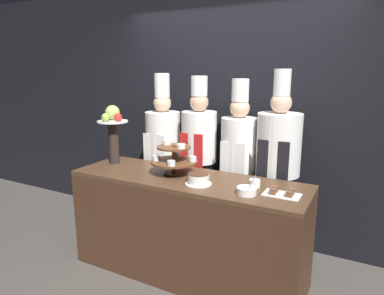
{
  "coord_description": "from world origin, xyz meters",
  "views": [
    {
      "loc": [
        1.39,
        -2.17,
        1.84
      ],
      "look_at": [
        0.0,
        0.43,
        1.18
      ],
      "focal_mm": 32.0,
      "sensor_mm": 36.0,
      "label": 1
    }
  ],
  "objects_px": {
    "cake_square_tray": "(282,193)",
    "chef_right": "(278,163)",
    "tiered_stand": "(174,158)",
    "chef_center_right": "(238,161)",
    "chef_left": "(163,151)",
    "fruit_pedestal": "(113,127)",
    "cake_round": "(198,179)",
    "serving_bowl_near": "(246,191)",
    "chef_center_left": "(199,154)",
    "cup_white": "(255,183)"
  },
  "relations": [
    {
      "from": "cake_square_tray",
      "to": "chef_right",
      "type": "xyz_separation_m",
      "value": [
        -0.2,
        0.63,
        0.05
      ]
    },
    {
      "from": "tiered_stand",
      "to": "chef_center_right",
      "type": "relative_size",
      "value": 0.24
    },
    {
      "from": "chef_left",
      "to": "chef_center_right",
      "type": "bearing_deg",
      "value": 0.0
    },
    {
      "from": "fruit_pedestal",
      "to": "chef_right",
      "type": "xyz_separation_m",
      "value": [
        1.53,
        0.5,
        -0.29
      ]
    },
    {
      "from": "cake_round",
      "to": "chef_right",
      "type": "xyz_separation_m",
      "value": [
        0.47,
        0.7,
        0.02
      ]
    },
    {
      "from": "chef_right",
      "to": "cake_round",
      "type": "bearing_deg",
      "value": -123.78
    },
    {
      "from": "cake_square_tray",
      "to": "chef_right",
      "type": "height_order",
      "value": "chef_right"
    },
    {
      "from": "serving_bowl_near",
      "to": "chef_center_left",
      "type": "relative_size",
      "value": 0.09
    },
    {
      "from": "tiered_stand",
      "to": "serving_bowl_near",
      "type": "relative_size",
      "value": 2.66
    },
    {
      "from": "tiered_stand",
      "to": "chef_center_right",
      "type": "distance_m",
      "value": 0.69
    },
    {
      "from": "chef_left",
      "to": "chef_right",
      "type": "distance_m",
      "value": 1.27
    },
    {
      "from": "cake_square_tray",
      "to": "chef_right",
      "type": "distance_m",
      "value": 0.66
    },
    {
      "from": "tiered_stand",
      "to": "chef_right",
      "type": "relative_size",
      "value": 0.23
    },
    {
      "from": "cup_white",
      "to": "chef_right",
      "type": "xyz_separation_m",
      "value": [
        0.04,
        0.55,
        0.04
      ]
    },
    {
      "from": "fruit_pedestal",
      "to": "chef_center_left",
      "type": "height_order",
      "value": "chef_center_left"
    },
    {
      "from": "chef_left",
      "to": "cup_white",
      "type": "bearing_deg",
      "value": -24.23
    },
    {
      "from": "tiered_stand",
      "to": "fruit_pedestal",
      "type": "relative_size",
      "value": 0.73
    },
    {
      "from": "chef_center_left",
      "to": "chef_center_right",
      "type": "bearing_deg",
      "value": -0.01
    },
    {
      "from": "chef_right",
      "to": "serving_bowl_near",
      "type": "bearing_deg",
      "value": -93.28
    },
    {
      "from": "cup_white",
      "to": "chef_left",
      "type": "distance_m",
      "value": 1.35
    },
    {
      "from": "cake_square_tray",
      "to": "chef_center_right",
      "type": "distance_m",
      "value": 0.86
    },
    {
      "from": "chef_center_right",
      "to": "serving_bowl_near",
      "type": "bearing_deg",
      "value": -64.91
    },
    {
      "from": "tiered_stand",
      "to": "chef_right",
      "type": "bearing_deg",
      "value": 34.48
    },
    {
      "from": "chef_center_left",
      "to": "chef_left",
      "type": "bearing_deg",
      "value": -179.99
    },
    {
      "from": "cake_square_tray",
      "to": "chef_center_left",
      "type": "bearing_deg",
      "value": 148.33
    },
    {
      "from": "chef_center_left",
      "to": "chef_center_right",
      "type": "distance_m",
      "value": 0.44
    },
    {
      "from": "tiered_stand",
      "to": "serving_bowl_near",
      "type": "distance_m",
      "value": 0.79
    },
    {
      "from": "fruit_pedestal",
      "to": "cake_square_tray",
      "type": "xyz_separation_m",
      "value": [
        1.73,
        -0.13,
        -0.35
      ]
    },
    {
      "from": "chef_left",
      "to": "chef_center_right",
      "type": "relative_size",
      "value": 1.03
    },
    {
      "from": "cake_round",
      "to": "cup_white",
      "type": "distance_m",
      "value": 0.46
    },
    {
      "from": "cup_white",
      "to": "chef_right",
      "type": "distance_m",
      "value": 0.56
    },
    {
      "from": "chef_left",
      "to": "chef_right",
      "type": "relative_size",
      "value": 0.98
    },
    {
      "from": "cake_square_tray",
      "to": "chef_center_left",
      "type": "relative_size",
      "value": 0.15
    },
    {
      "from": "cake_round",
      "to": "chef_center_left",
      "type": "xyz_separation_m",
      "value": [
        -0.36,
        0.7,
        0.02
      ]
    },
    {
      "from": "fruit_pedestal",
      "to": "tiered_stand",
      "type": "bearing_deg",
      "value": -3.38
    },
    {
      "from": "fruit_pedestal",
      "to": "serving_bowl_near",
      "type": "relative_size",
      "value": 3.66
    },
    {
      "from": "cake_round",
      "to": "chef_left",
      "type": "distance_m",
      "value": 1.06
    },
    {
      "from": "cake_square_tray",
      "to": "serving_bowl_near",
      "type": "relative_size",
      "value": 1.73
    },
    {
      "from": "cup_white",
      "to": "chef_center_right",
      "type": "bearing_deg",
      "value": 122.26
    },
    {
      "from": "fruit_pedestal",
      "to": "chef_center_left",
      "type": "xyz_separation_m",
      "value": [
        0.7,
        0.5,
        -0.3
      ]
    },
    {
      "from": "cake_square_tray",
      "to": "serving_bowl_near",
      "type": "bearing_deg",
      "value": -155.3
    },
    {
      "from": "cup_white",
      "to": "cake_square_tray",
      "type": "height_order",
      "value": "cup_white"
    },
    {
      "from": "serving_bowl_near",
      "to": "chef_left",
      "type": "distance_m",
      "value": 1.43
    },
    {
      "from": "serving_bowl_near",
      "to": "fruit_pedestal",
      "type": "bearing_deg",
      "value": 170.92
    },
    {
      "from": "tiered_stand",
      "to": "chef_center_right",
      "type": "xyz_separation_m",
      "value": [
        0.41,
        0.55,
        -0.1
      ]
    },
    {
      "from": "tiered_stand",
      "to": "cake_round",
      "type": "height_order",
      "value": "tiered_stand"
    },
    {
      "from": "cake_round",
      "to": "chef_left",
      "type": "bearing_deg",
      "value": 138.64
    },
    {
      "from": "cake_square_tray",
      "to": "fruit_pedestal",
      "type": "bearing_deg",
      "value": 175.79
    },
    {
      "from": "cup_white",
      "to": "cake_square_tray",
      "type": "xyz_separation_m",
      "value": [
        0.24,
        -0.08,
        -0.01
      ]
    },
    {
      "from": "chef_center_left",
      "to": "chef_right",
      "type": "xyz_separation_m",
      "value": [
        0.83,
        -0.0,
        0.0
      ]
    }
  ]
}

